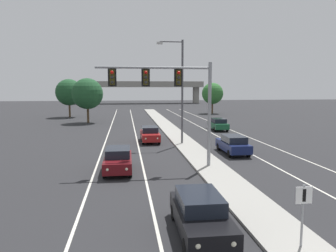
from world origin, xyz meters
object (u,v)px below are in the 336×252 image
street_lamp_median (180,86)px  tree_far_right_b (213,94)px  car_receding_green (218,124)px  tree_far_left_c (69,92)px  median_sign_post (303,207)px  car_oncoming_red (150,134)px  tree_far_left_b (87,94)px  car_oncoming_black (200,214)px  overhead_signal_mast (171,90)px  car_oncoming_darkred (118,159)px  car_receding_navy (233,144)px

street_lamp_median → tree_far_right_b: size_ratio=1.52×
car_receding_green → tree_far_left_c: tree_far_left_c is taller
median_sign_post → car_oncoming_red: median_sign_post is taller
car_receding_green → tree_far_left_b: bearing=148.1°
street_lamp_median → car_oncoming_black: street_lamp_median is taller
overhead_signal_mast → street_lamp_median: bearing=76.3°
car_oncoming_black → tree_far_left_b: size_ratio=0.63×
car_oncoming_black → overhead_signal_mast: bearing=88.3°
street_lamp_median → tree_far_left_b: street_lamp_median is taller
tree_far_right_b → car_oncoming_black: bearing=-106.1°
car_oncoming_darkred → tree_far_left_c: size_ratio=0.62×
median_sign_post → tree_far_left_c: size_ratio=0.31×
median_sign_post → car_oncoming_black: median_sign_post is taller
street_lamp_median → median_sign_post: bearing=-88.1°
car_oncoming_black → car_receding_green: same height
car_oncoming_red → tree_far_left_c: size_ratio=0.62×
tree_far_left_b → tree_far_right_b: 28.63m
car_receding_green → tree_far_left_b: tree_far_left_b is taller
overhead_signal_mast → tree_far_left_b: bearing=106.7°
tree_far_left_b → tree_far_right_b: tree_far_left_b is taller
tree_far_left_b → tree_far_right_b: (24.53, 14.76, -0.32)m
car_oncoming_darkred → tree_far_left_b: bearing=100.1°
median_sign_post → tree_far_left_b: (-11.91, 41.60, 3.04)m
overhead_signal_mast → car_receding_green: bearing=64.3°
street_lamp_median → car_receding_green: 12.86m
car_oncoming_black → car_oncoming_darkred: bearing=108.9°
tree_far_left_c → overhead_signal_mast: bearing=-71.4°
car_oncoming_red → tree_far_right_b: (16.13, 33.73, 3.49)m
street_lamp_median → tree_far_left_b: 23.77m
street_lamp_median → car_receding_green: size_ratio=2.22×
car_oncoming_black → tree_far_left_b: (-8.71, 39.93, 3.80)m
median_sign_post → car_receding_navy: (3.09, 15.85, -0.77)m
median_sign_post → car_receding_navy: median_sign_post is taller
car_oncoming_black → tree_far_right_b: size_ratio=0.68×
tree_far_left_c → car_oncoming_darkred: bearing=-76.2°
overhead_signal_mast → car_oncoming_darkred: (-3.63, -0.20, -4.66)m
car_oncoming_red → tree_far_left_c: (-12.97, 29.29, 3.88)m
car_oncoming_darkred → tree_far_left_b: size_ratio=0.63×
car_oncoming_red → tree_far_left_b: 21.09m
car_oncoming_darkred → car_receding_green: size_ratio=1.00×
overhead_signal_mast → tree_far_right_b: overhead_signal_mast is taller
car_receding_green → tree_far_left_b: 21.58m
overhead_signal_mast → tree_far_left_c: size_ratio=1.09×
car_oncoming_black → street_lamp_median: bearing=82.5°
car_receding_navy → car_oncoming_darkred: bearing=-155.1°
car_receding_green → car_oncoming_darkred: bearing=-123.7°
median_sign_post → car_oncoming_darkred: median_sign_post is taller
street_lamp_median → car_receding_navy: size_ratio=2.24×
tree_far_right_b → car_receding_green: bearing=-104.0°
car_receding_green → tree_far_right_b: size_ratio=0.68×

